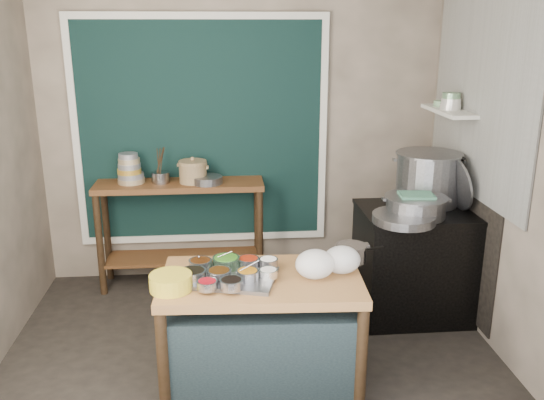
{
  "coord_description": "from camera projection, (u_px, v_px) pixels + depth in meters",
  "views": [
    {
      "loc": [
        -0.17,
        -3.58,
        2.25
      ],
      "look_at": [
        0.17,
        0.25,
        1.08
      ],
      "focal_mm": 38.0,
      "sensor_mm": 36.0,
      "label": 1
    }
  ],
  "objects": [
    {
      "name": "floor",
      "position": [
        252.0,
        358.0,
        4.08
      ],
      "size": [
        3.5,
        3.0,
        0.02
      ],
      "primitive_type": "cube",
      "color": "black",
      "rests_on": "ground"
    },
    {
      "name": "back_wall",
      "position": [
        241.0,
        125.0,
        5.11
      ],
      "size": [
        3.5,
        0.02,
        2.8
      ],
      "primitive_type": "cube",
      "color": "gray",
      "rests_on": "floor"
    },
    {
      "name": "right_wall",
      "position": [
        514.0,
        159.0,
        3.82
      ],
      "size": [
        0.02,
        3.0,
        2.8
      ],
      "primitive_type": "cube",
      "color": "gray",
      "rests_on": "floor"
    },
    {
      "name": "curtain_panel",
      "position": [
        201.0,
        132.0,
        5.06
      ],
      "size": [
        2.1,
        0.02,
        1.9
      ],
      "primitive_type": "cube",
      "color": "black",
      "rests_on": "back_wall"
    },
    {
      "name": "curtain_frame",
      "position": [
        201.0,
        133.0,
        5.05
      ],
      "size": [
        2.22,
        0.03,
        2.02
      ],
      "primitive_type": null,
      "color": "beige",
      "rests_on": "back_wall"
    },
    {
      "name": "tile_panel",
      "position": [
        482.0,
        83.0,
        4.21
      ],
      "size": [
        0.02,
        1.7,
        1.7
      ],
      "primitive_type": "cube",
      "color": "#B2B2AA",
      "rests_on": "right_wall"
    },
    {
      "name": "soot_patch",
      "position": [
        462.0,
        226.0,
        4.64
      ],
      "size": [
        0.01,
        1.3,
        1.3
      ],
      "primitive_type": "cube",
      "color": "black",
      "rests_on": "right_wall"
    },
    {
      "name": "wall_shelf",
      "position": [
        449.0,
        111.0,
        4.56
      ],
      "size": [
        0.22,
        0.7,
        0.03
      ],
      "primitive_type": "cube",
      "color": "beige",
      "rests_on": "right_wall"
    },
    {
      "name": "prep_table",
      "position": [
        262.0,
        331.0,
        3.69
      ],
      "size": [
        1.28,
        0.78,
        0.75
      ],
      "primitive_type": "cube",
      "rotation": [
        0.0,
        0.0,
        -0.05
      ],
      "color": "olive",
      "rests_on": "floor"
    },
    {
      "name": "back_counter",
      "position": [
        182.0,
        234.0,
        5.11
      ],
      "size": [
        1.45,
        0.4,
        0.95
      ],
      "primitive_type": "cube",
      "color": "brown",
      "rests_on": "floor"
    },
    {
      "name": "stove_block",
      "position": [
        416.0,
        264.0,
        4.59
      ],
      "size": [
        0.9,
        0.68,
        0.85
      ],
      "primitive_type": "cube",
      "color": "black",
      "rests_on": "floor"
    },
    {
      "name": "stove_top",
      "position": [
        420.0,
        212.0,
        4.47
      ],
      "size": [
        0.92,
        0.69,
        0.03
      ],
      "primitive_type": "cube",
      "color": "black",
      "rests_on": "stove_block"
    },
    {
      "name": "condiment_tray",
      "position": [
        231.0,
        278.0,
        3.54
      ],
      "size": [
        0.62,
        0.51,
        0.02
      ],
      "primitive_type": "cube",
      "rotation": [
        0.0,
        0.0,
        -0.26
      ],
      "color": "gray",
      "rests_on": "prep_table"
    },
    {
      "name": "condiment_bowls",
      "position": [
        227.0,
        271.0,
        3.54
      ],
      "size": [
        0.61,
        0.46,
        0.07
      ],
      "color": "gray",
      "rests_on": "condiment_tray"
    },
    {
      "name": "yellow_basin",
      "position": [
        171.0,
        282.0,
        3.4
      ],
      "size": [
        0.33,
        0.33,
        0.1
      ],
      "primitive_type": "cylinder",
      "rotation": [
        0.0,
        0.0,
        0.42
      ],
      "color": "gold",
      "rests_on": "prep_table"
    },
    {
      "name": "saucepan",
      "position": [
        351.0,
        253.0,
        3.81
      ],
      "size": [
        0.25,
        0.25,
        0.11
      ],
      "primitive_type": null,
      "rotation": [
        0.0,
        0.0,
        0.25
      ],
      "color": "gray",
      "rests_on": "prep_table"
    },
    {
      "name": "plastic_bag_a",
      "position": [
        315.0,
        264.0,
        3.54
      ],
      "size": [
        0.3,
        0.28,
        0.18
      ],
      "primitive_type": "ellipsoid",
      "rotation": [
        0.0,
        0.0,
        -0.36
      ],
      "color": "white",
      "rests_on": "prep_table"
    },
    {
      "name": "plastic_bag_b",
      "position": [
        342.0,
        260.0,
        3.62
      ],
      "size": [
        0.28,
        0.26,
        0.18
      ],
      "primitive_type": "ellipsoid",
      "rotation": [
        0.0,
        0.0,
        -0.28
      ],
      "color": "white",
      "rests_on": "prep_table"
    },
    {
      "name": "bowl_stack",
      "position": [
        130.0,
        170.0,
        4.92
      ],
      "size": [
        0.23,
        0.23,
        0.26
      ],
      "color": "tan",
      "rests_on": "back_counter"
    },
    {
      "name": "utensil_cup",
      "position": [
        161.0,
        177.0,
        4.95
      ],
      "size": [
        0.16,
        0.16,
        0.09
      ],
      "primitive_type": "cylinder",
      "rotation": [
        0.0,
        0.0,
        -0.04
      ],
      "color": "gray",
      "rests_on": "back_counter"
    },
    {
      "name": "ceramic_crock",
      "position": [
        193.0,
        173.0,
        4.95
      ],
      "size": [
        0.34,
        0.34,
        0.17
      ],
      "primitive_type": null,
      "rotation": [
        0.0,
        0.0,
        -0.42
      ],
      "color": "olive",
      "rests_on": "back_counter"
    },
    {
      "name": "wide_bowl",
      "position": [
        207.0,
        180.0,
        4.93
      ],
      "size": [
        0.27,
        0.27,
        0.06
      ],
      "primitive_type": "cylinder",
      "rotation": [
        0.0,
        0.0,
        0.05
      ],
      "color": "gray",
      "rests_on": "back_counter"
    },
    {
      "name": "stock_pot",
      "position": [
        427.0,
        178.0,
        4.57
      ],
      "size": [
        0.62,
        0.62,
        0.41
      ],
      "primitive_type": null,
      "rotation": [
        0.0,
        0.0,
        -0.19
      ],
      "color": "gray",
      "rests_on": "stove_top"
    },
    {
      "name": "pot_lid",
      "position": [
        458.0,
        184.0,
        4.42
      ],
      "size": [
        0.15,
        0.43,
        0.42
      ],
      "primitive_type": "cylinder",
      "rotation": [
        0.0,
        1.36,
        0.1
      ],
      "color": "gray",
      "rests_on": "stove_top"
    },
    {
      "name": "steamer",
      "position": [
        416.0,
        206.0,
        4.29
      ],
      "size": [
        0.53,
        0.53,
        0.15
      ],
      "primitive_type": null,
      "rotation": [
        0.0,
        0.0,
        -0.12
      ],
      "color": "gray",
      "rests_on": "stove_top"
    },
    {
      "name": "green_cloth",
      "position": [
        416.0,
        195.0,
        4.27
      ],
      "size": [
        0.26,
        0.21,
        0.02
      ],
      "primitive_type": "cube",
      "rotation": [
        0.0,
        0.0,
        -0.08
      ],
      "color": "#47836A",
      "rests_on": "steamer"
    },
    {
      "name": "shallow_pan",
      "position": [
        404.0,
        218.0,
        4.17
      ],
      "size": [
        0.59,
        0.59,
        0.06
      ],
      "primitive_type": "cylinder",
      "rotation": [
        0.0,
        0.0,
        0.36
      ],
      "color": "gray",
      "rests_on": "stove_top"
    },
    {
      "name": "shelf_bowl_stack",
      "position": [
        451.0,
        102.0,
        4.52
      ],
      "size": [
        0.16,
        0.16,
        0.13
      ],
      "color": "silver",
      "rests_on": "wall_shelf"
    },
    {
      "name": "shelf_bowl_green",
      "position": [
        442.0,
        103.0,
        4.71
      ],
      "size": [
        0.13,
        0.13,
        0.05
      ],
      "primitive_type": "cylinder",
      "rotation": [
        0.0,
        0.0,
        -0.01
      ],
      "color": "gray",
      "rests_on": "wall_shelf"
    }
  ]
}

